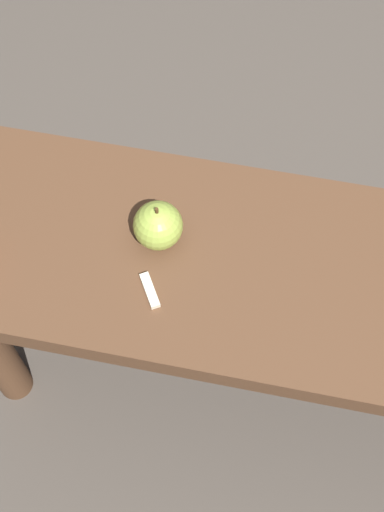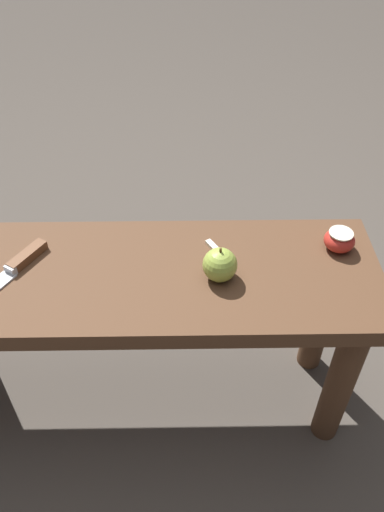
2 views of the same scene
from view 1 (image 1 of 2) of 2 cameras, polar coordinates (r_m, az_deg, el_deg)
The scene contains 4 objects.
ground_plane at distance 1.41m, azimuth 5.44°, elevation -9.69°, with size 8.00×8.00×0.00m, color #4C443D.
wooden_bench at distance 1.08m, azimuth 7.07°, elevation -3.57°, with size 1.04×0.33×0.46m.
apple_whole at distance 0.98m, azimuth -2.74°, elevation 2.45°, with size 0.07×0.07×0.08m.
apple_slice_center at distance 0.97m, azimuth -3.39°, elevation -2.77°, with size 0.04×0.05×0.01m.
Camera 1 is at (0.04, 0.46, 1.33)m, focal length 50.00 mm.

